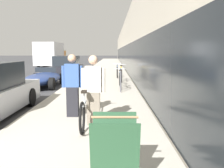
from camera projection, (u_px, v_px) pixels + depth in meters
sidewalk_slab at (107, 70)px, 24.11m from camera, size 3.43×70.00×0.15m
storefront_facade at (161, 47)px, 31.70m from camera, size 10.01×70.00×4.76m
tandem_bicycle at (88, 105)px, 6.03m from camera, size 0.52×2.85×0.84m
person_rider at (93, 90)px, 5.60m from camera, size 0.53×0.21×1.57m
person_bystander at (72, 85)px, 6.32m from camera, size 0.54×0.21×1.59m
bike_rack_hoop at (121, 79)px, 10.36m from camera, size 0.05×0.60×0.84m
cruiser_bike_nearest at (120, 80)px, 11.49m from camera, size 0.52×1.79×0.85m
cruiser_bike_middle at (121, 74)px, 13.82m from camera, size 0.52×1.85×0.94m
cruiser_bike_farthest at (117, 72)px, 16.06m from camera, size 0.52×1.65×0.87m
sandwich_board_sign at (115, 152)px, 3.00m from camera, size 0.56×0.56×0.90m
vintage_roadster_curbside at (43, 79)px, 12.85m from camera, size 1.71×4.18×0.97m
parked_sedan_far at (67, 67)px, 18.20m from camera, size 1.99×4.12×1.49m
moving_truck at (51, 54)px, 30.65m from camera, size 2.46×7.35×2.85m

